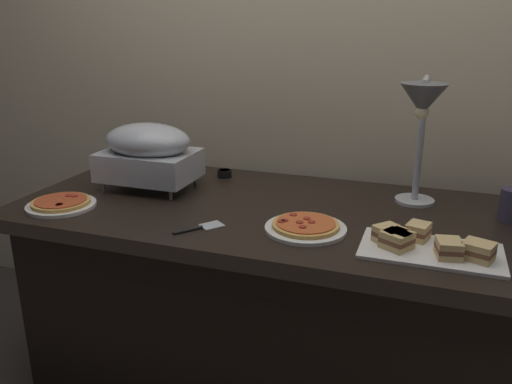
% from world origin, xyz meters
% --- Properties ---
extents(back_wall, '(4.40, 0.04, 2.40)m').
position_xyz_m(back_wall, '(0.00, 0.50, 1.20)').
color(back_wall, '#C6B593').
rests_on(back_wall, ground_plane).
extents(buffet_table, '(1.90, 0.84, 0.76)m').
position_xyz_m(buffet_table, '(0.00, 0.00, 0.39)').
color(buffet_table, black).
rests_on(buffet_table, ground_plane).
extents(chafing_dish, '(0.36, 0.26, 0.26)m').
position_xyz_m(chafing_dish, '(-0.56, 0.06, 0.90)').
color(chafing_dish, '#B7BABF').
rests_on(chafing_dish, buffet_table).
extents(heat_lamp, '(0.15, 0.32, 0.46)m').
position_xyz_m(heat_lamp, '(0.44, 0.09, 1.11)').
color(heat_lamp, '#B7BABF').
rests_on(heat_lamp, buffet_table).
extents(pizza_plate_front, '(0.26, 0.26, 0.03)m').
position_xyz_m(pizza_plate_front, '(0.13, -0.17, 0.77)').
color(pizza_plate_front, white).
rests_on(pizza_plate_front, buffet_table).
extents(pizza_plate_center, '(0.24, 0.24, 0.03)m').
position_xyz_m(pizza_plate_center, '(-0.74, -0.25, 0.77)').
color(pizza_plate_center, white).
rests_on(pizza_plate_center, buffet_table).
extents(sandwich_platter, '(0.39, 0.22, 0.06)m').
position_xyz_m(sandwich_platter, '(0.49, -0.22, 0.78)').
color(sandwich_platter, white).
rests_on(sandwich_platter, buffet_table).
extents(sauce_cup_near, '(0.06, 0.06, 0.03)m').
position_xyz_m(sauce_cup_near, '(-0.34, 0.29, 0.78)').
color(sauce_cup_near, black).
rests_on(sauce_cup_near, buffet_table).
extents(serving_spatula, '(0.13, 0.15, 0.01)m').
position_xyz_m(serving_spatula, '(-0.19, -0.27, 0.76)').
color(serving_spatula, '#B7BABF').
rests_on(serving_spatula, buffet_table).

